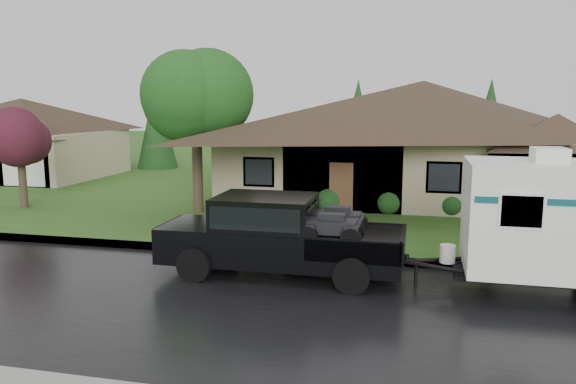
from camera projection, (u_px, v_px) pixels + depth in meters
The scene contains 10 objects.
ground at pixel (341, 285), 14.78m from camera, with size 140.00×140.00×0.00m, color #2B551A.
road at pixel (329, 312), 12.86m from camera, with size 140.00×8.00×0.01m, color black.
curb at pixel (351, 259), 16.93m from camera, with size 140.00×0.50×0.15m, color gray.
lawn at pixel (380, 193), 29.19m from camera, with size 140.00×26.00×0.15m, color #2B551A.
house_main at pixel (429, 126), 26.99m from camera, with size 19.44×10.80×6.90m.
house_far at pixel (25, 131), 34.45m from camera, with size 10.80×8.64×5.80m.
tree_left_green at pixel (196, 104), 23.17m from camera, with size 3.93×3.93×6.50m.
tree_red at pixel (20, 140), 24.26m from camera, with size 2.58×2.58×4.27m.
shrub_row at pixel (420, 202), 23.17m from camera, with size 13.60×1.00×1.00m.
pickup_truck at pixel (276, 233), 15.46m from camera, with size 6.63×2.52×2.21m.
Camera 1 is at (1.89, -14.14, 4.78)m, focal length 35.00 mm.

